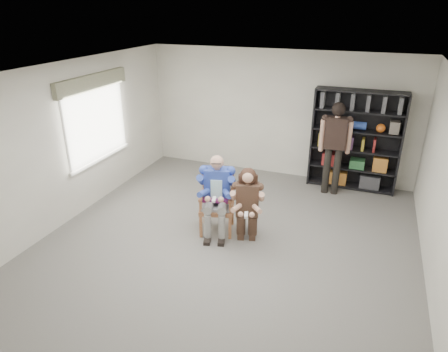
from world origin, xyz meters
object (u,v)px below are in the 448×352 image
at_px(armchair, 217,203).
at_px(standing_man, 334,150).
at_px(kneeling_woman, 247,207).
at_px(bookshelf, 355,141).
at_px(seated_man, 217,195).

xyz_separation_m(armchair, standing_man, (1.65, 2.26, 0.42)).
xyz_separation_m(kneeling_woman, bookshelf, (1.44, 2.83, 0.41)).
bearing_deg(kneeling_woman, standing_man, 50.84).
height_order(armchair, kneeling_woman, kneeling_woman).
relative_size(kneeling_woman, bookshelf, 0.61).
xyz_separation_m(armchair, seated_man, (0.00, 0.00, 0.16)).
bearing_deg(kneeling_woman, seated_man, 153.31).
height_order(armchair, standing_man, standing_man).
bearing_deg(bookshelf, armchair, -126.65).
bearing_deg(seated_man, armchair, 0.00).
height_order(kneeling_woman, bookshelf, bookshelf).
distance_m(armchair, kneeling_woman, 0.60).
distance_m(armchair, seated_man, 0.16).
distance_m(seated_man, standing_man, 2.81).
bearing_deg(standing_man, bookshelf, 46.60).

